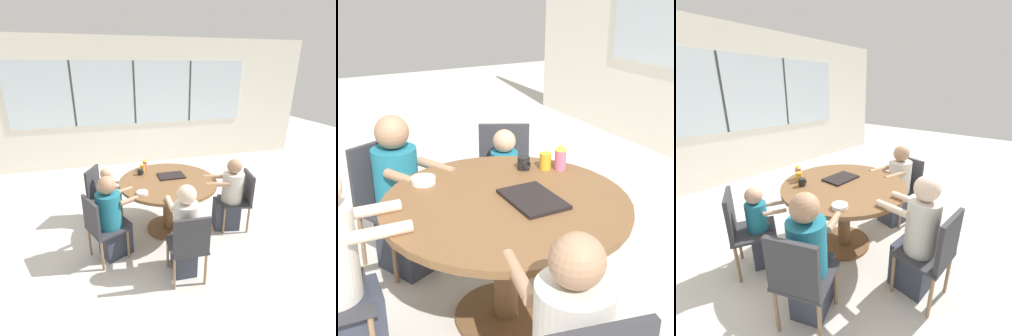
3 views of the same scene
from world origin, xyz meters
The scene contains 16 objects.
ground_plane centered at (0.00, 0.00, 0.00)m, with size 16.00×16.00×0.00m, color beige.
wall_back_with_windows centered at (0.00, 2.89, 1.42)m, with size 8.40×0.08×2.80m.
dining_table centered at (0.00, 0.00, 0.61)m, with size 1.33×1.33×0.77m.
chair_for_woman_green_shirt centered at (1.01, -0.21, 0.50)m, with size 0.47×0.47×0.85m.
chair_for_man_blue_shirt centered at (-0.94, -0.43, 0.50)m, with size 0.53×0.53×0.85m.
chair_for_man_teal_shirt centered at (-0.06, -1.04, 0.50)m, with size 0.42×0.42×0.85m.
chair_for_toddler centered at (-0.93, 0.47, 0.50)m, with size 0.54×0.54×0.85m.
person_woman_green_shirt centered at (0.85, -0.18, 0.48)m, with size 0.58×0.40×1.05m.
person_man_blue_shirt centered at (-0.79, -0.36, 0.49)m, with size 0.59×0.48×1.07m.
person_man_teal_shirt centered at (-0.05, -0.87, 0.52)m, with size 0.31×0.51×1.11m.
person_toddler centered at (-0.79, 0.40, 0.41)m, with size 0.40×0.34×0.87m.
food_tray_dark centered at (0.08, 0.12, 0.78)m, with size 0.36×0.25×0.02m.
coffee_mug centered at (-0.33, 0.29, 0.81)m, with size 0.08×0.08×0.08m.
sippy_cup centered at (-0.22, 0.49, 0.85)m, with size 0.07×0.07×0.16m.
juice_glass centered at (-0.27, 0.42, 0.82)m, with size 0.07×0.07×0.10m.
bowl_white_shallow centered at (-0.41, -0.32, 0.78)m, with size 0.14×0.14×0.04m.
Camera 1 is at (-0.85, -3.14, 2.22)m, focal length 28.00 mm.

